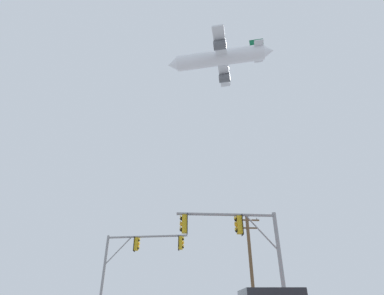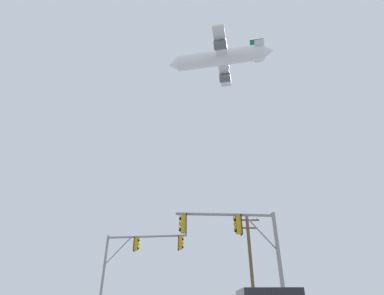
% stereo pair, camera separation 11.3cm
% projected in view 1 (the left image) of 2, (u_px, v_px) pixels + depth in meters
% --- Properties ---
extents(signal_pole_near, '(5.23, 0.49, 5.52)m').
position_uv_depth(signal_pole_near, '(241.00, 239.00, 14.84)').
color(signal_pole_near, gray).
rests_on(signal_pole_near, ground).
extents(signal_pole_far, '(6.03, 1.35, 5.88)m').
position_uv_depth(signal_pole_far, '(134.00, 255.00, 21.40)').
color(signal_pole_far, gray).
rests_on(signal_pole_far, ground).
extents(utility_pole, '(2.20, 0.28, 8.45)m').
position_uv_depth(utility_pole, '(251.00, 261.00, 24.73)').
color(utility_pole, brown).
rests_on(utility_pole, ground).
extents(airplane, '(21.21, 16.39, 5.82)m').
position_uv_depth(airplane, '(220.00, 58.00, 59.12)').
color(airplane, white).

